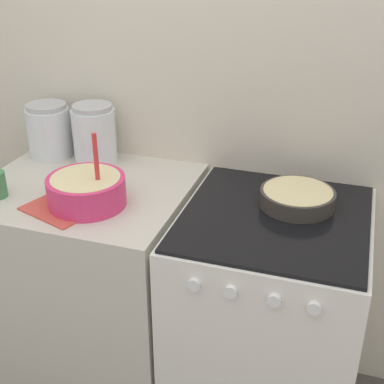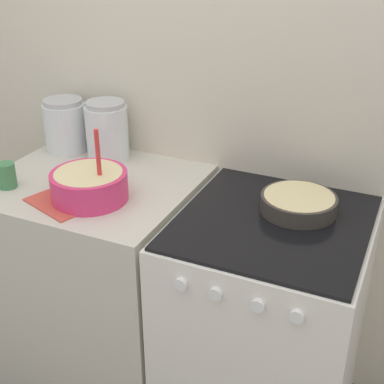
{
  "view_description": "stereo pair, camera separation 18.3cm",
  "coord_description": "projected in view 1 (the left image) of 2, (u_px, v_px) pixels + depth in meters",
  "views": [
    {
      "loc": [
        0.55,
        -1.23,
        1.79
      ],
      "look_at": [
        0.04,
        0.32,
        0.97
      ],
      "focal_mm": 50.0,
      "sensor_mm": 36.0,
      "label": 1
    },
    {
      "loc": [
        0.72,
        -1.17,
        1.79
      ],
      "look_at": [
        0.04,
        0.32,
        0.97
      ],
      "focal_mm": 50.0,
      "sensor_mm": 36.0,
      "label": 2
    }
  ],
  "objects": [
    {
      "name": "recipe_page",
      "position": [
        68.0,
        205.0,
        1.85
      ],
      "size": [
        0.3,
        0.31,
        0.01
      ],
      "color": "#CC4C3F",
      "rests_on": "countertop_cabinet"
    },
    {
      "name": "baking_pan",
      "position": [
        297.0,
        197.0,
        1.83
      ],
      "size": [
        0.26,
        0.26,
        0.06
      ],
      "color": "#38332D",
      "rests_on": "stove"
    },
    {
      "name": "storage_jar_left",
      "position": [
        50.0,
        134.0,
        2.21
      ],
      "size": [
        0.18,
        0.18,
        0.22
      ],
      "color": "silver",
      "rests_on": "countertop_cabinet"
    },
    {
      "name": "countertop_cabinet",
      "position": [
        93.0,
        287.0,
        2.19
      ],
      "size": [
        0.77,
        0.67,
        0.92
      ],
      "color": "beige",
      "rests_on": "ground_plane"
    },
    {
      "name": "wall_back",
      "position": [
        211.0,
        95.0,
        2.06
      ],
      "size": [
        4.55,
        0.05,
        2.4
      ],
      "color": "beige",
      "rests_on": "ground_plane"
    },
    {
      "name": "stove",
      "position": [
        267.0,
        323.0,
        1.99
      ],
      "size": [
        0.64,
        0.69,
        0.92
      ],
      "color": "white",
      "rests_on": "ground_plane"
    },
    {
      "name": "storage_jar_middle",
      "position": [
        95.0,
        138.0,
        2.15
      ],
      "size": [
        0.17,
        0.17,
        0.24
      ],
      "color": "silver",
      "rests_on": "countertop_cabinet"
    },
    {
      "name": "mixing_bowl",
      "position": [
        87.0,
        189.0,
        1.83
      ],
      "size": [
        0.27,
        0.27,
        0.27
      ],
      "color": "#E0336B",
      "rests_on": "countertop_cabinet"
    }
  ]
}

